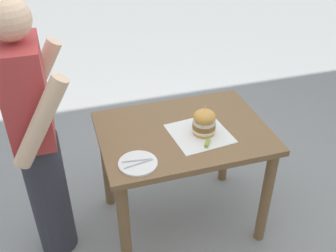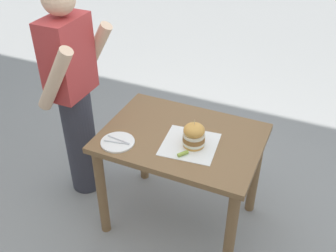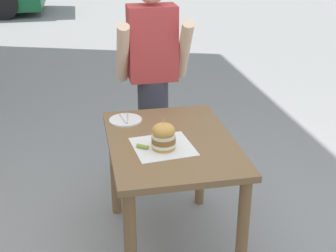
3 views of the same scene
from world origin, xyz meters
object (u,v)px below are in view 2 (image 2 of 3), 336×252
(pickle_spear, at_px, (183,154))
(diner_across_table, at_px, (74,94))
(sandwich, at_px, (194,135))
(patio_table, at_px, (181,153))
(side_plate_with_forks, at_px, (118,142))

(pickle_spear, bearing_deg, diner_across_table, 76.79)
(pickle_spear, bearing_deg, sandwich, -10.94)
(sandwich, relative_size, diner_across_table, 0.11)
(sandwich, bearing_deg, diner_across_table, 84.07)
(patio_table, bearing_deg, diner_across_table, 87.82)
(pickle_spear, height_order, diner_across_table, diner_across_table)
(patio_table, relative_size, side_plate_with_forks, 4.78)
(sandwich, height_order, pickle_spear, sandwich)
(sandwich, relative_size, side_plate_with_forks, 0.88)
(side_plate_with_forks, bearing_deg, sandwich, -69.22)
(side_plate_with_forks, relative_size, diner_across_table, 0.13)
(pickle_spear, xyz_separation_m, side_plate_with_forks, (-0.05, 0.43, -0.01))
(pickle_spear, relative_size, side_plate_with_forks, 0.33)
(diner_across_table, bearing_deg, side_plate_with_forks, -117.95)
(patio_table, relative_size, sandwich, 5.42)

